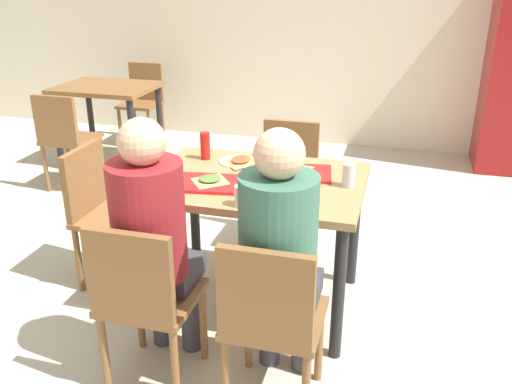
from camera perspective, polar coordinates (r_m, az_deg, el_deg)
name	(u,v)px	position (r m, az deg, el deg)	size (l,w,h in m)	color
ground_plane	(256,302)	(3.25, 0.00, -11.44)	(10.00, 10.00, 0.02)	#B2AD9E
back_wall	(341,9)	(5.85, 8.85, 18.40)	(10.00, 0.10, 2.80)	beige
main_table	(256,196)	(2.92, 0.00, -0.47)	(1.14, 0.83, 0.76)	#9E7247
chair_near_left	(143,296)	(2.44, -11.74, -10.58)	(0.40, 0.40, 0.85)	brown
chair_near_right	(271,317)	(2.26, 1.55, -12.91)	(0.40, 0.40, 0.85)	brown
chair_far_side	(287,175)	(3.71, 3.31, 1.83)	(0.40, 0.40, 0.85)	brown
chair_left_end	(101,206)	(3.35, -15.89, -1.39)	(0.40, 0.40, 0.85)	brown
person_in_red	(153,230)	(2.42, -10.73, -3.98)	(0.32, 0.42, 1.26)	#383842
person_in_brown_jacket	(280,247)	(2.25, 2.49, -5.79)	(0.32, 0.42, 1.26)	#383842
tray_red_near	(211,183)	(2.81, -4.71, 0.90)	(0.36, 0.26, 0.02)	red
tray_red_far	(298,173)	(2.95, 4.37, 2.02)	(0.36, 0.26, 0.02)	red
paper_plate_center	(238,161)	(3.13, -1.89, 3.24)	(0.22, 0.22, 0.01)	white
paper_plate_near_edge	(277,198)	(2.64, 2.24, -0.62)	(0.22, 0.22, 0.01)	white
pizza_slice_a	(210,180)	(2.81, -4.82, 1.31)	(0.18, 0.19, 0.02)	#DBAD60
pizza_slice_b	(294,168)	(2.98, 3.97, 2.55)	(0.23, 0.21, 0.02)	#DBAD60
pizza_slice_c	(241,160)	(3.11, -1.57, 3.36)	(0.17, 0.22, 0.02)	tan
pizza_slice_d	(283,195)	(2.64, 2.87, -0.34)	(0.18, 0.25, 0.02)	#DBAD60
plastic_cup_a	(267,149)	(3.20, 1.21, 4.51)	(0.07, 0.07, 0.10)	white
plastic_cup_b	(242,196)	(2.54, -1.51, -0.40)	(0.07, 0.07, 0.10)	white
soda_can	(349,175)	(2.80, 9.68, 1.74)	(0.07, 0.07, 0.12)	#B7BCC6
condiment_bottle	(205,146)	(3.17, -5.35, 4.84)	(0.06, 0.06, 0.16)	red
foil_bundle	(170,163)	(3.01, -9.02, 3.03)	(0.10, 0.10, 0.10)	silver
background_table	(107,99)	(5.43, -15.30, 9.34)	(0.90, 0.70, 0.76)	brown
background_chair_near	(65,135)	(4.86, -19.42, 5.67)	(0.40, 0.40, 0.85)	brown
background_chair_far	(143,97)	(6.08, -11.71, 9.71)	(0.40, 0.40, 0.85)	brown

